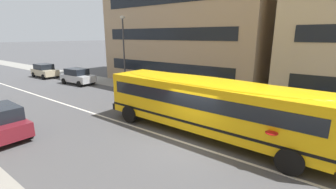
{
  "coord_description": "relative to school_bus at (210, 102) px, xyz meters",
  "views": [
    {
      "loc": [
        5.32,
        -8.65,
        5.0
      ],
      "look_at": [
        -1.8,
        0.76,
        2.0
      ],
      "focal_mm": 24.85,
      "sensor_mm": 36.0,
      "label": 1
    }
  ],
  "objects": [
    {
      "name": "ground_plane",
      "position": [
        -0.26,
        -1.51,
        -1.75
      ],
      "size": [
        400.0,
        400.0,
        0.0
      ],
      "primitive_type": "plane",
      "color": "#4C4C4F"
    },
    {
      "name": "sidewalk_far",
      "position": [
        -0.26,
        6.14,
        -1.75
      ],
      "size": [
        120.0,
        3.0,
        0.01
      ],
      "primitive_type": "cube",
      "color": "gray",
      "rests_on": "ground_plane"
    },
    {
      "name": "lane_centreline",
      "position": [
        -0.26,
        -1.51,
        -1.75
      ],
      "size": [
        110.0,
        0.16,
        0.01
      ],
      "primitive_type": "cube",
      "color": "silver",
      "rests_on": "ground_plane"
    },
    {
      "name": "school_bus",
      "position": [
        0.0,
        0.0,
        0.0
      ],
      "size": [
        13.24,
        3.3,
        2.95
      ],
      "rotation": [
        0.0,
        0.0,
        -0.02
      ],
      "color": "yellow",
      "rests_on": "ground_plane"
    },
    {
      "name": "parked_car_silver_by_hydrant",
      "position": [
        -17.15,
        3.39,
        -0.91
      ],
      "size": [
        3.99,
        2.06,
        1.64
      ],
      "rotation": [
        0.0,
        0.0,
        0.06
      ],
      "color": "#B7BABF",
      "rests_on": "ground_plane"
    },
    {
      "name": "parked_car_beige_mid_block",
      "position": [
        -24.03,
        3.25,
        -0.91
      ],
      "size": [
        3.93,
        1.93,
        1.64
      ],
      "rotation": [
        0.0,
        0.0,
        -0.02
      ],
      "color": "#C1B28E",
      "rests_on": "ground_plane"
    },
    {
      "name": "street_lamp",
      "position": [
        -12.08,
        5.44,
        2.56
      ],
      "size": [
        0.44,
        0.44,
        6.8
      ],
      "color": "#38383D",
      "rests_on": "ground_plane"
    },
    {
      "name": "apartment_block_far_left",
      "position": [
        -8.96,
        13.04,
        6.5
      ],
      "size": [
        17.34,
        10.85,
        16.5
      ],
      "color": "tan",
      "rests_on": "ground_plane"
    }
  ]
}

